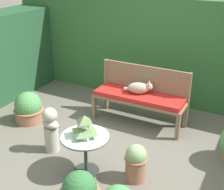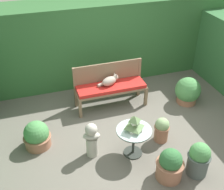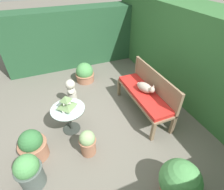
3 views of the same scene
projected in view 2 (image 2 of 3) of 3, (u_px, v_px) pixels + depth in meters
name	position (u px, v px, depth m)	size (l,w,h in m)	color
ground	(132.00, 135.00, 5.33)	(30.00, 30.00, 0.00)	#666056
foliage_hedge_back	(96.00, 40.00, 6.79)	(6.40, 1.03, 1.89)	#336633
garden_bench	(111.00, 88.00, 5.91)	(1.51, 0.48, 0.51)	#7F664C
bench_backrest	(108.00, 74.00, 5.96)	(1.51, 0.06, 0.92)	#7F664C
cat	(110.00, 81.00, 5.84)	(0.48, 0.30, 0.23)	#A89989
patio_table	(134.00, 135.00, 4.71)	(0.60, 0.60, 0.53)	#2D332D
pagoda_birdhouse	(134.00, 124.00, 4.58)	(0.27, 0.27, 0.28)	silver
garden_bust	(92.00, 139.00, 4.72)	(0.32, 0.22, 0.67)	#B7B2A3
potted_plant_table_near	(162.00, 129.00, 5.09)	(0.29, 0.29, 0.49)	#9E664C
potted_plant_path_edge	(188.00, 91.00, 6.10)	(0.55, 0.55, 0.59)	#9E664C
potted_plant_table_far	(199.00, 159.00, 4.41)	(0.37, 0.37, 0.60)	#4C5651
potted_plant_patio_mid	(37.00, 136.00, 4.98)	(0.50, 0.50, 0.51)	#9E664C
potted_plant_hedge_corner	(170.00, 165.00, 4.36)	(0.45, 0.45, 0.56)	#9E664C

